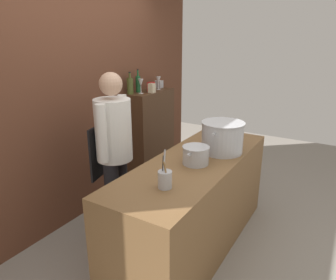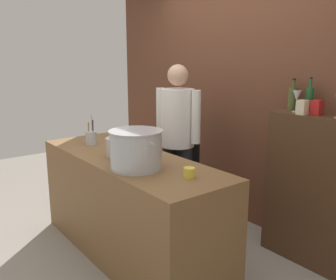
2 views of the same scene
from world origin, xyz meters
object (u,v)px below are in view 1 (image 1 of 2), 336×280
Objects in this scene: chef at (114,147)px; wine_glass_short at (141,83)px; stockpot_large at (222,137)px; utensil_crock at (165,179)px; butter_jar at (221,134)px; wine_glass_wide at (158,80)px; spice_tin_silver at (159,84)px; spice_tin_red at (151,87)px; wine_bottle_olive at (130,86)px; spice_tin_cream at (152,88)px; stockpot_small at (196,155)px; wine_bottle_green at (138,84)px.

chef is 9.09× the size of wine_glass_short.
wine_glass_short reaches higher than stockpot_large.
utensil_crock reaches higher than butter_jar.
utensil_crock is at bearing 175.37° from stockpot_large.
wine_glass_short reaches higher than utensil_crock.
stockpot_large is 1.58m from wine_glass_wide.
chef is 1.03m from stockpot_large.
wine_glass_short is (0.08, 1.12, 0.47)m from butter_jar.
spice_tin_silver is at bearing -177.48° from chef.
wine_glass_wide is at bearing 0.89° from spice_tin_red.
wine_bottle_olive is 0.49m from wine_glass_wide.
wine_glass_wide is at bearing 14.97° from spice_tin_cream.
wine_glass_short is (1.05, 0.43, 0.44)m from chef.
chef is at bearing -163.70° from wine_glass_wide.
wine_bottle_green is at bearing 53.98° from stockpot_small.
chef reaches higher than stockpot_large.
butter_jar is 0.68× the size of spice_tin_red.
wine_bottle_green is at bearing 54.87° from wine_glass_short.
wine_bottle_green is (1.11, 0.52, 0.42)m from chef.
wine_glass_short is (0.10, -0.09, 0.02)m from wine_bottle_olive.
spice_tin_silver is at bearing -4.16° from wine_bottle_green.
wine_bottle_olive is 2.31× the size of spice_tin_cream.
wine_glass_wide reaches higher than utensil_crock.
spice_tin_red is (1.08, 1.19, 0.35)m from stockpot_small.
wine_glass_wide is at bearing 67.67° from butter_jar.
wine_glass_short is (0.49, 1.30, 0.36)m from stockpot_large.
spice_tin_red is at bearing 47.80° from stockpot_small.
wine_bottle_green reaches higher than spice_tin_red.
wine_bottle_green reaches higher than spice_tin_silver.
spice_tin_cream is at bearing -36.62° from wine_glass_short.
butter_jar is at bearing -88.89° from wine_bottle_olive.
wine_bottle_olive is at bearing 91.11° from butter_jar.
spice_tin_red is (1.25, 0.41, 0.37)m from chef.
spice_tin_cream is (1.52, 1.14, 0.36)m from utensil_crock.
spice_tin_cream is (-0.26, -0.07, -0.06)m from wine_glass_wide.
butter_jar is at bearing -116.42° from spice_tin_silver.
wine_bottle_olive is 0.32m from spice_tin_red.
wine_glass_wide reaches higher than spice_tin_red.
chef is 1.67m from spice_tin_silver.
wine_bottle_green is at bearing -169.77° from chef.
wine_glass_wide is at bearing 43.49° from stockpot_small.
spice_tin_red is at bearing -5.06° from wine_glass_short.
wine_bottle_green is at bearing -1.21° from wine_bottle_olive.
wine_bottle_green is 0.19m from spice_tin_cream.
chef is 1.37m from spice_tin_red.
butter_jar is 1.37m from spice_tin_silver.
wine_glass_wide is at bearing -12.61° from wine_bottle_olive.
spice_tin_red is (0.20, -0.02, -0.07)m from wine_glass_short.
spice_tin_silver reaches higher than utensil_crock.
spice_tin_silver reaches higher than stockpot_small.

